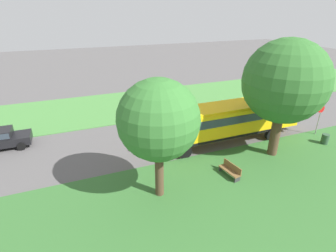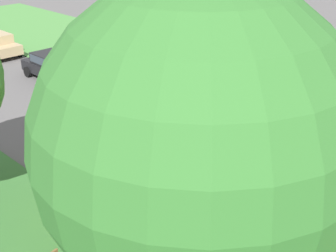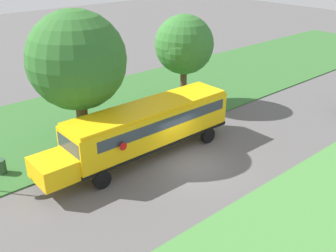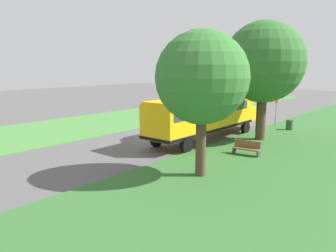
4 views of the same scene
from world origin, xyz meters
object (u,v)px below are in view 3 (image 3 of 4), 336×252
at_px(trash_bin, 1,167).
at_px(oak_tree_beside_bus, 79,61).
at_px(school_bus, 146,126).
at_px(oak_tree_roadside_mid, 184,46).
at_px(park_bench, 133,116).

bearing_deg(trash_bin, oak_tree_beside_bus, 87.84).
height_order(school_bus, trash_bin, school_bus).
bearing_deg(oak_tree_roadside_mid, school_bus, -57.85).
distance_m(oak_tree_roadside_mid, park_bench, 6.38).
bearing_deg(trash_bin, school_bus, 64.61).
height_order(oak_tree_beside_bus, trash_bin, oak_tree_beside_bus).
height_order(school_bus, park_bench, school_bus).
relative_size(school_bus, oak_tree_roadside_mid, 1.77).
bearing_deg(trash_bin, park_bench, 95.55).
height_order(school_bus, oak_tree_beside_bus, oak_tree_beside_bus).
relative_size(school_bus, trash_bin, 13.80).
xyz_separation_m(school_bus, oak_tree_beside_bus, (-3.32, -2.17, 3.58)).
xyz_separation_m(park_bench, trash_bin, (0.93, -9.62, -0.02)).
xyz_separation_m(oak_tree_roadside_mid, trash_bin, (0.86, -14.38, -4.28)).
bearing_deg(oak_tree_beside_bus, oak_tree_roadside_mid, 96.61).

